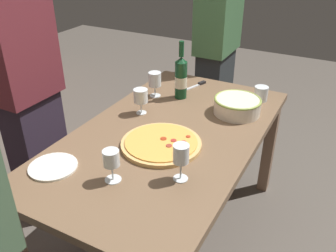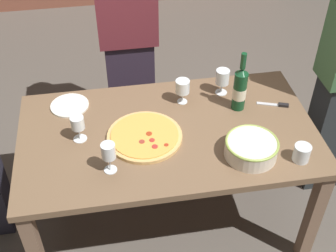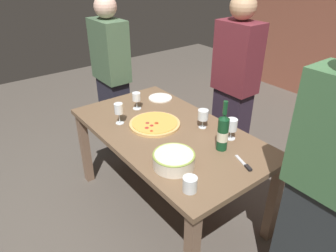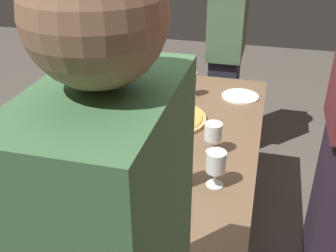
# 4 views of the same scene
# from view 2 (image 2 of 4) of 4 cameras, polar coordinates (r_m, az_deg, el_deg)

# --- Properties ---
(ground_plane) EXTENTS (8.00, 8.00, 0.00)m
(ground_plane) POSITION_cam_2_polar(r_m,az_deg,el_deg) (2.98, 0.00, -11.49)
(ground_plane) COLOR #585048
(dining_table) EXTENTS (1.60, 0.90, 0.75)m
(dining_table) POSITION_cam_2_polar(r_m,az_deg,el_deg) (2.49, 0.00, -2.27)
(dining_table) COLOR brown
(dining_table) RESTS_ON ground
(pizza) EXTENTS (0.40, 0.40, 0.03)m
(pizza) POSITION_cam_2_polar(r_m,az_deg,el_deg) (2.38, -2.97, -1.30)
(pizza) COLOR #E0AF66
(pizza) RESTS_ON dining_table
(serving_bowl) EXTENTS (0.27, 0.27, 0.09)m
(serving_bowl) POSITION_cam_2_polar(r_m,az_deg,el_deg) (2.30, 10.47, -2.71)
(serving_bowl) COLOR #EFE4CE
(serving_bowl) RESTS_ON dining_table
(wine_bottle) EXTENTS (0.08, 0.08, 0.36)m
(wine_bottle) POSITION_cam_2_polar(r_m,az_deg,el_deg) (2.53, 9.07, 4.71)
(wine_bottle) COLOR #134323
(wine_bottle) RESTS_ON dining_table
(wine_glass_near_pizza) EXTENTS (0.07, 0.07, 0.15)m
(wine_glass_near_pizza) POSITION_cam_2_polar(r_m,az_deg,el_deg) (2.36, -11.34, 0.22)
(wine_glass_near_pizza) COLOR white
(wine_glass_near_pizza) RESTS_ON dining_table
(wine_glass_by_bottle) EXTENTS (0.08, 0.08, 0.15)m
(wine_glass_by_bottle) POSITION_cam_2_polar(r_m,az_deg,el_deg) (2.57, 1.85, 4.87)
(wine_glass_by_bottle) COLOR white
(wine_glass_by_bottle) RESTS_ON dining_table
(wine_glass_far_left) EXTENTS (0.08, 0.08, 0.16)m
(wine_glass_far_left) POSITION_cam_2_polar(r_m,az_deg,el_deg) (2.65, 6.89, 6.02)
(wine_glass_far_left) COLOR white
(wine_glass_far_left) RESTS_ON dining_table
(wine_glass_far_right) EXTENTS (0.07, 0.07, 0.17)m
(wine_glass_far_right) POSITION_cam_2_polar(r_m,az_deg,el_deg) (2.16, -7.52, -3.35)
(wine_glass_far_right) COLOR white
(wine_glass_far_right) RESTS_ON dining_table
(cup_amber) EXTENTS (0.08, 0.08, 0.09)m
(cup_amber) POSITION_cam_2_polar(r_m,az_deg,el_deg) (2.34, 16.53, -3.29)
(cup_amber) COLOR white
(cup_amber) RESTS_ON dining_table
(side_plate) EXTENTS (0.22, 0.22, 0.01)m
(side_plate) POSITION_cam_2_polar(r_m,az_deg,el_deg) (2.65, -12.32, 2.55)
(side_plate) COLOR white
(side_plate) RESTS_ON dining_table
(pizza_knife) EXTENTS (0.18, 0.08, 0.02)m
(pizza_knife) POSITION_cam_2_polar(r_m,az_deg,el_deg) (2.67, 13.61, 2.63)
(pizza_knife) COLOR silver
(pizza_knife) RESTS_ON dining_table
(person_guest_left) EXTENTS (0.38, 0.24, 1.67)m
(person_guest_left) POSITION_cam_2_polar(r_m,az_deg,el_deg) (3.06, -5.11, 11.28)
(person_guest_left) COLOR #2E2332
(person_guest_left) RESTS_ON ground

